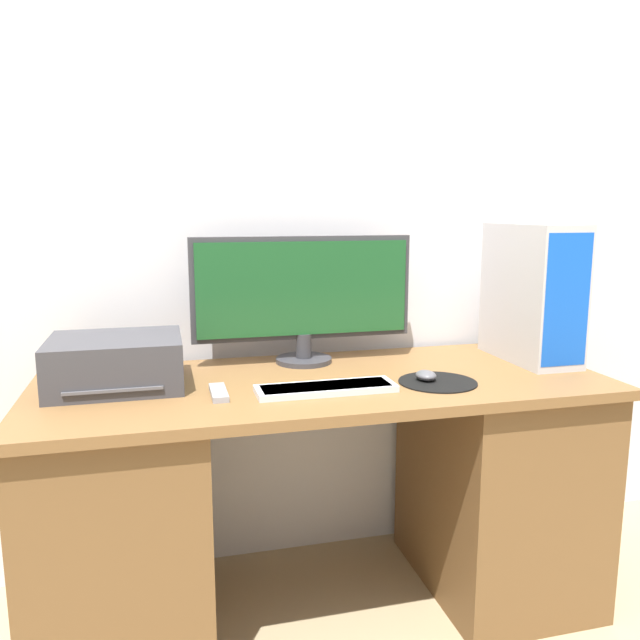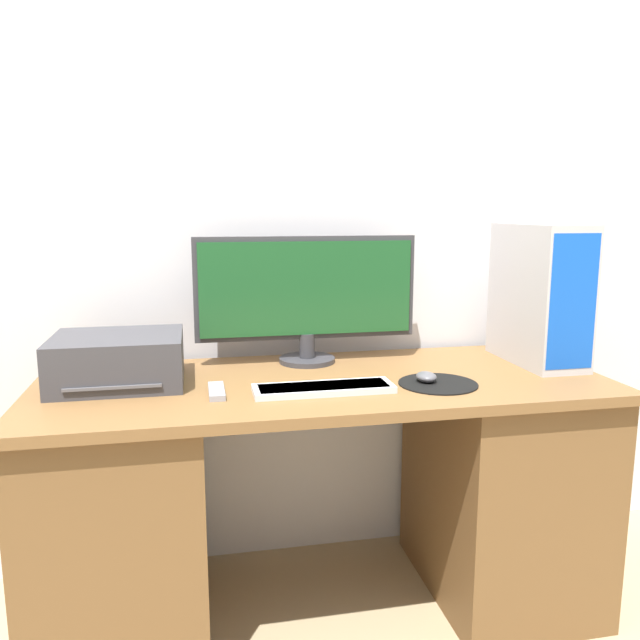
# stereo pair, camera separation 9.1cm
# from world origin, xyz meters

# --- Properties ---
(wall_back) EXTENTS (6.40, 0.05, 2.70)m
(wall_back) POSITION_xyz_m (0.00, 0.73, 1.35)
(wall_back) COLOR silver
(wall_back) RESTS_ON ground_plane
(desk) EXTENTS (1.68, 0.67, 0.75)m
(desk) POSITION_xyz_m (0.00, 0.34, 0.39)
(desk) COLOR brown
(desk) RESTS_ON ground_plane
(monitor) EXTENTS (0.72, 0.18, 0.41)m
(monitor) POSITION_xyz_m (-0.01, 0.56, 0.98)
(monitor) COLOR #333338
(monitor) RESTS_ON desk
(keyboard) EXTENTS (0.39, 0.12, 0.02)m
(keyboard) POSITION_xyz_m (-0.03, 0.21, 0.76)
(keyboard) COLOR silver
(keyboard) RESTS_ON desk
(mousepad) EXTENTS (0.23, 0.23, 0.00)m
(mousepad) POSITION_xyz_m (0.31, 0.22, 0.75)
(mousepad) COLOR black
(mousepad) RESTS_ON desk
(mouse) EXTENTS (0.06, 0.07, 0.03)m
(mouse) POSITION_xyz_m (0.28, 0.24, 0.77)
(mouse) COLOR #4C4C51
(mouse) RESTS_ON mousepad
(computer_tower) EXTENTS (0.17, 0.38, 0.45)m
(computer_tower) POSITION_xyz_m (0.73, 0.40, 0.98)
(computer_tower) COLOR #B2B2B7
(computer_tower) RESTS_ON desk
(printer) EXTENTS (0.36, 0.31, 0.14)m
(printer) POSITION_xyz_m (-0.59, 0.40, 0.82)
(printer) COLOR #38383D
(printer) RESTS_ON desk
(remote_control) EXTENTS (0.04, 0.15, 0.02)m
(remote_control) POSITION_xyz_m (-0.32, 0.25, 0.76)
(remote_control) COLOR gray
(remote_control) RESTS_ON desk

